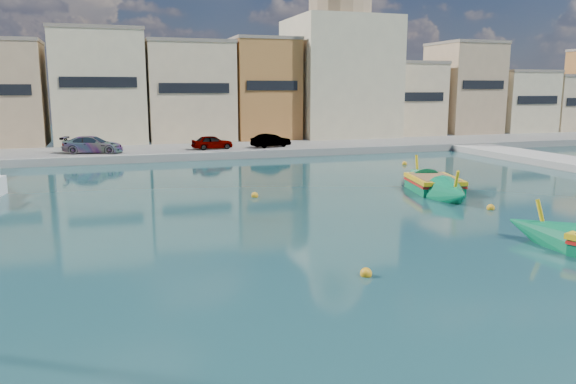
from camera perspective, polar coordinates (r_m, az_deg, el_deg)
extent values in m
plane|color=#123438|center=(21.13, 22.97, -5.54)|extent=(160.00, 160.00, 0.00)
cube|color=gray|center=(49.41, -1.98, 4.41)|extent=(80.00, 8.00, 0.60)
cube|color=tan|center=(55.01, -27.08, 8.78)|extent=(6.90, 6.32, 8.74)
cube|color=beige|center=(54.34, -18.62, 9.97)|extent=(7.88, 6.24, 9.89)
cube|color=gray|center=(54.57, -18.94, 15.32)|extent=(8.04, 6.37, 0.30)
cube|color=black|center=(51.17, -18.67, 10.53)|extent=(6.30, 0.10, 0.90)
cube|color=beige|center=(55.49, -10.05, 9.89)|extent=(7.88, 7.44, 8.99)
cube|color=gray|center=(55.65, -10.21, 14.67)|extent=(8.04, 7.59, 0.30)
cube|color=black|center=(51.76, -9.47, 10.37)|extent=(6.30, 0.10, 0.90)
cube|color=#BE7A3B|center=(56.35, -2.51, 10.26)|extent=(6.17, 6.13, 9.43)
cube|color=gray|center=(56.54, -2.55, 15.20)|extent=(6.29, 6.26, 0.30)
cube|color=black|center=(53.35, -1.60, 10.76)|extent=(4.93, 0.10, 0.90)
cube|color=tan|center=(59.56, 4.36, 8.63)|extent=(7.31, 7.69, 6.05)
cube|color=gray|center=(59.55, 4.40, 11.69)|extent=(7.46, 7.85, 0.30)
cube|color=black|center=(55.97, 5.90, 8.80)|extent=(5.85, 0.10, 0.90)
cube|color=beige|center=(62.84, 11.27, 9.18)|extent=(7.54, 7.30, 7.41)
cube|color=gray|center=(62.88, 11.39, 12.69)|extent=(7.69, 7.45, 0.30)
cube|color=black|center=(59.63, 13.03, 9.41)|extent=(6.03, 0.10, 0.90)
cube|color=tan|center=(66.90, 17.38, 9.93)|extent=(6.36, 6.97, 9.63)
cube|color=gray|center=(67.07, 17.62, 14.17)|extent=(6.48, 7.11, 0.30)
cube|color=black|center=(64.04, 19.25, 10.25)|extent=(5.09, 0.10, 0.90)
cube|color=beige|center=(71.22, 22.18, 8.44)|extent=(6.63, 6.70, 6.65)
cube|color=gray|center=(71.22, 22.38, 11.23)|extent=(6.76, 6.83, 0.30)
cube|color=black|center=(68.64, 24.04, 8.54)|extent=(5.30, 0.10, 0.90)
cube|color=beige|center=(75.58, 25.56, 8.10)|extent=(5.08, 7.51, 6.20)
cube|color=gray|center=(75.58, 25.75, 10.56)|extent=(5.18, 7.66, 0.30)
cube|color=beige|center=(60.05, 5.20, 11.47)|extent=(10.00, 10.00, 12.00)
cylinder|color=#9E8466|center=(60.61, 5.32, 18.29)|extent=(6.40, 6.40, 2.40)
imported|color=#4C1919|center=(46.67, -7.70, 5.04)|extent=(3.45, 1.67, 1.14)
imported|color=#4C1919|center=(47.82, -1.76, 5.25)|extent=(3.63, 2.19, 1.13)
imported|color=#4C1919|center=(45.92, -19.23, 4.56)|extent=(4.80, 2.82, 1.30)
cube|color=#0B7749|center=(31.49, 14.60, 0.45)|extent=(2.99, 3.85, 1.13)
cone|color=#0B7749|center=(34.12, 13.06, 1.37)|extent=(2.94, 3.64, 2.79)
cone|color=#0B7749|center=(28.87, 16.44, -0.42)|extent=(2.94, 3.64, 2.79)
cube|color=gold|center=(31.41, 14.64, 1.30)|extent=(3.12, 4.05, 0.20)
cube|color=red|center=(31.44, 14.62, 0.94)|extent=(3.11, 3.93, 0.11)
cube|color=olive|center=(31.40, 14.65, 1.47)|extent=(2.59, 3.47, 0.07)
cylinder|color=gold|center=(34.28, 12.97, 2.66)|extent=(0.28, 0.56, 1.23)
cylinder|color=gold|center=(28.49, 16.71, 0.93)|extent=(0.28, 0.56, 1.23)
cone|color=#0A6D42|center=(22.48, 24.86, -4.04)|extent=(3.20, 3.93, 2.74)
cylinder|color=yellow|center=(22.46, 24.32, -2.17)|extent=(0.32, 0.53, 1.18)
sphere|color=orange|center=(17.11, 7.93, -8.19)|extent=(0.36, 0.36, 0.36)
sphere|color=orange|center=(27.61, 19.90, -1.53)|extent=(0.36, 0.36, 0.36)
sphere|color=orange|center=(42.08, 11.76, 2.83)|extent=(0.36, 0.36, 0.36)
sphere|color=orange|center=(28.98, -3.40, -0.37)|extent=(0.36, 0.36, 0.36)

